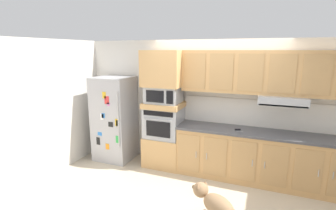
{
  "coord_description": "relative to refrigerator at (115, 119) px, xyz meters",
  "views": [
    {
      "loc": [
        0.91,
        -3.75,
        2.3
      ],
      "look_at": [
        -0.72,
        0.37,
        1.34
      ],
      "focal_mm": 27.23,
      "sensor_mm": 36.0,
      "label": 1
    }
  ],
  "objects": [
    {
      "name": "appliance_mid_shelf",
      "position": [
        1.11,
        0.07,
        0.37
      ],
      "size": [
        0.74,
        0.62,
        0.1
      ],
      "primitive_type": "cube",
      "color": "tan",
      "rests_on": "built_in_oven"
    },
    {
      "name": "lower_cabinet_run",
      "position": [
        2.93,
        0.07,
        -0.44
      ],
      "size": [
        2.9,
        0.63,
        0.88
      ],
      "color": "tan",
      "rests_on": "ground"
    },
    {
      "name": "oven_base_cabinet",
      "position": [
        1.11,
        0.07,
        -0.58
      ],
      "size": [
        0.74,
        0.62,
        0.6
      ],
      "primitive_type": "cube",
      "color": "tan",
      "rests_on": "ground"
    },
    {
      "name": "built_in_oven",
      "position": [
        1.11,
        0.07,
        0.02
      ],
      "size": [
        0.7,
        0.62,
        0.6
      ],
      "color": "#A8AAAF",
      "rests_on": "oven_base_cabinet"
    },
    {
      "name": "countertop_slab",
      "position": [
        2.93,
        0.07,
        0.02
      ],
      "size": [
        2.94,
        0.64,
        0.04
      ],
      "primitive_type": "cube",
      "color": "#4C4C51",
      "rests_on": "lower_cabinet_run"
    },
    {
      "name": "appliance_upper_cabinet",
      "position": [
        1.11,
        0.07,
        1.08
      ],
      "size": [
        0.74,
        0.62,
        0.68
      ],
      "primitive_type": "cube",
      "color": "tan",
      "rests_on": "microwave"
    },
    {
      "name": "backsplash_panel",
      "position": [
        2.93,
        0.36,
        0.29
      ],
      "size": [
        2.94,
        0.02,
        0.5
      ],
      "primitive_type": "cube",
      "color": "silver",
      "rests_on": "countertop_slab"
    },
    {
      "name": "screwdriver",
      "position": [
        2.54,
        0.0,
        0.05
      ],
      "size": [
        0.15,
        0.16,
        0.03
      ],
      "color": "black",
      "rests_on": "countertop_slab"
    },
    {
      "name": "side_panel_left",
      "position": [
        -0.74,
        -0.68,
        0.37
      ],
      "size": [
        0.12,
        7.1,
        2.5
      ],
      "primitive_type": "cube",
      "color": "silver",
      "rests_on": "ground"
    },
    {
      "name": "ground_plane",
      "position": [
        2.06,
        -0.68,
        -0.88
      ],
      "size": [
        9.6,
        9.6,
        0.0
      ],
      "primitive_type": "plane",
      "color": "beige"
    },
    {
      "name": "refrigerator",
      "position": [
        0.0,
        0.0,
        0.0
      ],
      "size": [
        0.76,
        0.73,
        1.76
      ],
      "color": "#ADADB2",
      "rests_on": "ground"
    },
    {
      "name": "back_kitchen_wall",
      "position": [
        2.06,
        0.43,
        0.37
      ],
      "size": [
        6.2,
        0.12,
        2.5
      ],
      "primitive_type": "cube",
      "color": "silver",
      "rests_on": "ground"
    },
    {
      "name": "upper_cabinet_with_hood",
      "position": [
        2.95,
        0.19,
        1.02
      ],
      "size": [
        2.9,
        0.48,
        0.88
      ],
      "color": "tan",
      "rests_on": "backsplash_panel"
    },
    {
      "name": "microwave",
      "position": [
        1.11,
        0.07,
        0.58
      ],
      "size": [
        0.64,
        0.54,
        0.32
      ],
      "color": "#A8AAAF",
      "rests_on": "appliance_mid_shelf"
    },
    {
      "name": "dog",
      "position": [
        2.45,
        -1.5,
        -0.5
      ],
      "size": [
        0.75,
        0.52,
        0.58
      ],
      "rotation": [
        0.0,
        0.0,
        2.58
      ],
      "color": "#997551",
      "rests_on": "ground"
    }
  ]
}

